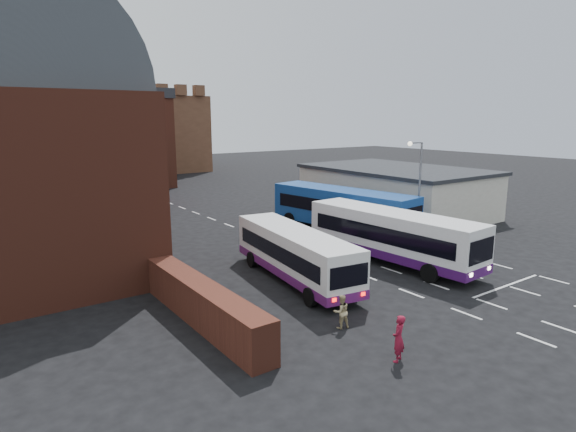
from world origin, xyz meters
TOP-DOWN VIEW (x-y plane):
  - ground at (0.00, 0.00)m, footprint 180.00×180.00m
  - forecourt_wall at (-10.20, 2.00)m, footprint 1.20×10.00m
  - cream_building at (15.00, 14.00)m, footprint 10.40×16.40m
  - brick_terrace at (-6.00, 46.00)m, footprint 22.00×10.00m
  - castle_keep at (6.00, 66.00)m, footprint 22.00×22.00m
  - bus_white_outbound at (-3.62, 4.28)m, footprint 3.70×10.45m
  - bus_white_inbound at (3.13, 3.51)m, footprint 3.53×11.77m
  - bus_blue at (6.00, 11.21)m, footprint 4.65×12.55m
  - bus_red_double at (-1.88, 34.78)m, footprint 3.91×12.37m
  - street_lamp at (8.35, 6.03)m, footprint 1.46×0.32m
  - pedestrian_red at (-5.83, -5.11)m, footprint 0.77×0.66m
  - pedestrian_beige at (-5.63, -1.77)m, footprint 0.83×0.71m

SIDE VIEW (x-z plane):
  - ground at x=0.00m, z-range 0.00..0.00m
  - pedestrian_beige at x=-5.63m, z-range 0.00..1.47m
  - pedestrian_red at x=-5.83m, z-range 0.00..1.77m
  - forecourt_wall at x=-10.20m, z-range 0.00..1.80m
  - bus_white_outbound at x=-3.62m, z-range 0.25..3.04m
  - bus_white_inbound at x=3.13m, z-range 0.29..3.46m
  - bus_blue at x=6.00m, z-range 0.30..3.65m
  - cream_building at x=15.00m, z-range 0.03..4.28m
  - bus_red_double at x=-1.88m, z-range 0.15..5.02m
  - street_lamp at x=8.35m, z-range 0.74..7.91m
  - brick_terrace at x=-6.00m, z-range 0.00..11.00m
  - castle_keep at x=6.00m, z-range 0.00..12.00m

